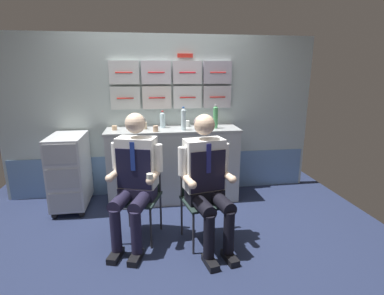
{
  "coord_description": "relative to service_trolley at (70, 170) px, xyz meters",
  "views": [
    {
      "loc": [
        -0.2,
        -2.61,
        1.67
      ],
      "look_at": [
        0.24,
        0.31,
        0.91
      ],
      "focal_mm": 27.37,
      "sensor_mm": 36.0,
      "label": 1
    }
  ],
  "objects": [
    {
      "name": "crew_member_left",
      "position": [
        0.83,
        -0.88,
        0.22
      ],
      "size": [
        0.55,
        0.7,
        1.3
      ],
      "color": "black",
      "rests_on": "ground"
    },
    {
      "name": "sparkling_bottle_green",
      "position": [
        1.16,
        0.17,
        0.57
      ],
      "size": [
        0.07,
        0.07,
        0.22
      ],
      "color": "silver",
      "rests_on": "galley_counter"
    },
    {
      "name": "crew_member_right",
      "position": [
        1.51,
        -1.05,
        0.22
      ],
      "size": [
        0.53,
        0.68,
        1.3
      ],
      "color": "black",
      "rests_on": "ground"
    },
    {
      "name": "folding_chair_right",
      "position": [
        1.48,
        -0.89,
        0.02
      ],
      "size": [
        0.47,
        0.47,
        0.84
      ],
      "color": "#2D2D33",
      "rests_on": "ground"
    },
    {
      "name": "folding_chair_left",
      "position": [
        0.88,
        -0.73,
        0.02
      ],
      "size": [
        0.5,
        0.5,
        0.84
      ],
      "color": "#2D2D33",
      "rests_on": "ground"
    },
    {
      "name": "service_trolley",
      "position": [
        0.0,
        0.0,
        0.0
      ],
      "size": [
        0.4,
        0.65,
        0.93
      ],
      "color": "black",
      "rests_on": "ground"
    },
    {
      "name": "paper_cup_blue",
      "position": [
        1.06,
        -0.08,
        0.51
      ],
      "size": [
        0.06,
        0.06,
        0.07
      ],
      "color": "tan",
      "rests_on": "galley_counter"
    },
    {
      "name": "paper_cup_tan",
      "position": [
        1.49,
        0.2,
        0.51
      ],
      "size": [
        0.07,
        0.07,
        0.08
      ],
      "color": "white",
      "rests_on": "galley_counter"
    },
    {
      "name": "water_bottle_short",
      "position": [
        1.83,
        0.03,
        0.61
      ],
      "size": [
        0.06,
        0.06,
        0.31
      ],
      "color": "#48975A",
      "rests_on": "galley_counter"
    },
    {
      "name": "water_bottle_clear",
      "position": [
        1.41,
        -0.03,
        0.61
      ],
      "size": [
        0.06,
        0.06,
        0.29
      ],
      "color": "silver",
      "rests_on": "galley_counter"
    },
    {
      "name": "ground",
      "position": [
        1.18,
        -0.99,
        -0.52
      ],
      "size": [
        4.8,
        4.8,
        0.04
      ],
      "primitive_type": "cube",
      "color": "#1F2844"
    },
    {
      "name": "galley_counter",
      "position": [
        1.29,
        0.1,
        -0.02
      ],
      "size": [
        1.7,
        0.53,
        0.97
      ],
      "color": "#ADB2B4",
      "rests_on": "ground"
    },
    {
      "name": "coffee_cup_spare",
      "position": [
        0.56,
        0.1,
        0.5
      ],
      "size": [
        0.06,
        0.06,
        0.06
      ],
      "color": "tan",
      "rests_on": "galley_counter"
    },
    {
      "name": "coffee_cup_white",
      "position": [
        0.93,
        0.11,
        0.51
      ],
      "size": [
        0.06,
        0.06,
        0.09
      ],
      "color": "tan",
      "rests_on": "galley_counter"
    },
    {
      "name": "galley_bulkhead",
      "position": [
        1.19,
        0.38,
        0.58
      ],
      "size": [
        4.2,
        0.14,
        2.15
      ],
      "color": "#ABBBBA",
      "rests_on": "ground"
    }
  ]
}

